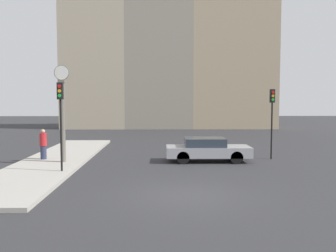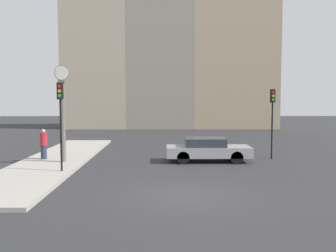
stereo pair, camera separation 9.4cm
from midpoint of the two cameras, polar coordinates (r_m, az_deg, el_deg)
ground_plane at (r=13.63m, az=2.80°, el=-10.49°), size 120.00×120.00×0.00m
sidewalk_corner at (r=21.41m, az=-16.59°, el=-5.04°), size 3.44×18.31×0.16m
building_row at (r=44.28m, az=0.80°, el=10.45°), size 24.53×5.00×17.61m
sedan_car at (r=20.64m, az=6.16°, el=-3.55°), size 4.57×1.77×1.30m
traffic_light_near at (r=17.55m, az=-15.93°, el=2.63°), size 0.26×0.24×4.02m
traffic_light_far at (r=22.00m, az=15.74°, el=2.46°), size 0.26×0.24×3.98m
street_clock at (r=20.07m, az=-15.63°, el=1.90°), size 0.77×0.34×5.00m
pedestrian_red_top at (r=21.44m, az=-18.31°, el=-2.66°), size 0.38×0.38×1.63m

